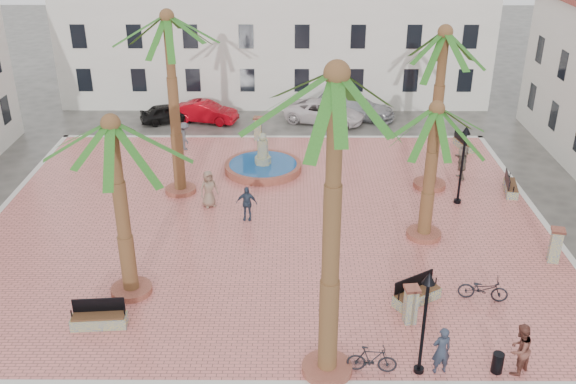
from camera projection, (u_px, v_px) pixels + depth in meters
name	position (u px, v px, depth m)	size (l,w,h in m)	color
ground	(267.00, 222.00, 30.28)	(120.00, 120.00, 0.00)	#56544F
plaza	(267.00, 221.00, 30.25)	(26.00, 22.00, 0.15)	#E37770
kerb_n	(273.00, 138.00, 40.16)	(26.30, 0.30, 0.16)	silver
kerb_e	(542.00, 221.00, 30.20)	(0.30, 22.30, 0.16)	silver
building_north	(275.00, 32.00, 46.22)	(30.40, 7.40, 9.50)	silver
fountain	(263.00, 165.00, 35.27)	(4.23, 4.23, 2.19)	#A75442
palm_nw	(168.00, 36.00, 29.50)	(5.11, 5.11, 9.21)	#A75442
palm_sw	(113.00, 146.00, 22.22)	(5.14, 5.14, 7.27)	#A75442
palm_s	(336.00, 110.00, 16.98)	(5.33, 5.33, 10.24)	#A75442
palm_e	(435.00, 127.00, 26.54)	(5.02, 5.02, 6.34)	#A75442
palm_ne	(443.00, 51.00, 30.45)	(5.43, 5.43, 8.38)	#A75442
bench_s	(99.00, 319.00, 22.84)	(1.99, 0.75, 1.03)	gray
bench_se	(417.00, 295.00, 24.17)	(1.98, 1.54, 1.03)	gray
bench_e	(510.00, 187.00, 32.78)	(0.91, 1.93, 0.98)	gray
bench_ne	(463.00, 144.00, 38.23)	(0.86, 1.87, 0.95)	gray
lamppost_s	(426.00, 306.00, 19.72)	(0.41, 0.41, 3.79)	black
lamppost_e	(464.00, 152.00, 30.65)	(0.44, 0.44, 4.03)	black
bollard_se	(411.00, 304.00, 22.85)	(0.59, 0.59, 1.48)	gray
bollard_n	(258.00, 128.00, 39.25)	(0.60, 0.60, 1.49)	gray
bollard_e	(556.00, 245.00, 26.56)	(0.66, 0.66, 1.53)	gray
litter_bin	(498.00, 363.00, 20.67)	(0.37, 0.37, 0.72)	black
cyclist_a	(441.00, 350.00, 20.45)	(0.63, 0.42, 1.73)	#293042
bicycle_a	(483.00, 289.00, 24.22)	(0.64, 1.85, 0.97)	black
cyclist_b	(520.00, 349.00, 20.42)	(0.89, 0.70, 1.84)	brown
bicycle_b	(372.00, 359.00, 20.62)	(0.46, 1.63, 0.98)	black
pedestrian_fountain_a	(209.00, 189.00, 31.10)	(0.91, 0.59, 1.86)	#856856
pedestrian_fountain_b	(247.00, 203.00, 29.88)	(0.99, 0.41, 1.69)	#2D3C51
pedestrian_north	(185.00, 136.00, 37.83)	(1.08, 0.62, 1.67)	#4B4B51
pedestrian_east	(462.00, 162.00, 34.06)	(1.73, 0.55, 1.87)	slate
car_black	(168.00, 113.00, 42.69)	(1.49, 3.71, 1.26)	black
car_red	(206.00, 112.00, 42.73)	(1.48, 4.24, 1.40)	#AF0410
car_silver	(357.00, 108.00, 43.38)	(2.08, 5.12, 1.49)	#A7A8B0
car_white	(325.00, 112.00, 42.66)	(2.44, 5.29, 1.47)	silver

